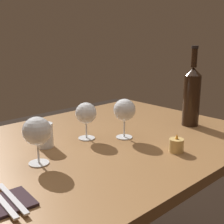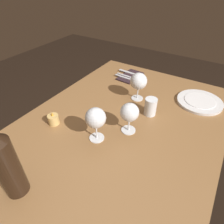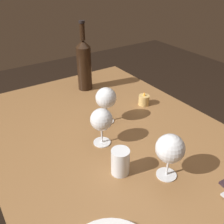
% 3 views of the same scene
% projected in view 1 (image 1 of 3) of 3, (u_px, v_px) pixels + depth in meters
% --- Properties ---
extents(dining_table, '(1.30, 0.90, 0.74)m').
position_uv_depth(dining_table, '(95.00, 163.00, 1.20)').
color(dining_table, olive).
rests_on(dining_table, ground).
extents(wine_glass_left, '(0.09, 0.09, 0.16)m').
position_uv_depth(wine_glass_left, '(37.00, 132.00, 0.96)').
color(wine_glass_left, white).
rests_on(wine_glass_left, dining_table).
extents(wine_glass_right, '(0.08, 0.08, 0.15)m').
position_uv_depth(wine_glass_right, '(86.00, 114.00, 1.19)').
color(wine_glass_right, white).
rests_on(wine_glass_right, dining_table).
extents(wine_glass_centre, '(0.09, 0.09, 0.16)m').
position_uv_depth(wine_glass_centre, '(124.00, 111.00, 1.20)').
color(wine_glass_centre, white).
rests_on(wine_glass_centre, dining_table).
extents(wine_bottle, '(0.07, 0.07, 0.36)m').
position_uv_depth(wine_bottle, '(192.00, 95.00, 1.36)').
color(wine_bottle, black).
rests_on(wine_bottle, dining_table).
extents(water_tumbler, '(0.06, 0.06, 0.09)m').
position_uv_depth(water_tumbler, '(45.00, 136.00, 1.12)').
color(water_tumbler, white).
rests_on(water_tumbler, dining_table).
extents(votive_candle, '(0.05, 0.05, 0.07)m').
position_uv_depth(votive_candle, '(176.00, 146.00, 1.08)').
color(votive_candle, '#DBB266').
rests_on(votive_candle, dining_table).
extents(fork_inner, '(0.03, 0.18, 0.00)m').
position_uv_depth(fork_inner, '(2.00, 202.00, 0.74)').
color(fork_inner, silver).
rests_on(fork_inner, folded_napkin).
extents(fork_outer, '(0.03, 0.18, 0.00)m').
position_uv_depth(fork_outer, '(12.00, 198.00, 0.76)').
color(fork_outer, silver).
rests_on(fork_outer, folded_napkin).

